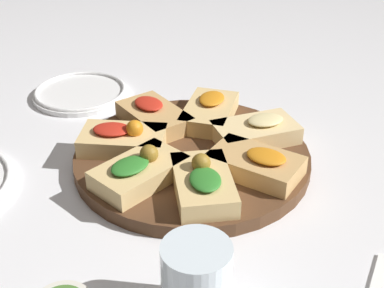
# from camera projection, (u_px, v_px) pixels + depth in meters

# --- Properties ---
(ground_plane) EXTENTS (3.00, 3.00, 0.00)m
(ground_plane) POSITION_uv_depth(u_px,v_px,m) (192.00, 163.00, 0.89)
(ground_plane) COLOR white
(serving_board) EXTENTS (0.39, 0.39, 0.02)m
(serving_board) POSITION_uv_depth(u_px,v_px,m) (192.00, 158.00, 0.89)
(serving_board) COLOR #51331E
(serving_board) RESTS_ON ground_plane
(focaccia_slice_0) EXTENTS (0.16, 0.14, 0.05)m
(focaccia_slice_0) POSITION_uv_depth(u_px,v_px,m) (139.00, 171.00, 0.80)
(focaccia_slice_0) COLOR #DBB775
(focaccia_slice_0) RESTS_ON serving_board
(focaccia_slice_1) EXTENTS (0.16, 0.13, 0.05)m
(focaccia_slice_1) POSITION_uv_depth(u_px,v_px,m) (203.00, 183.00, 0.77)
(focaccia_slice_1) COLOR #DBB775
(focaccia_slice_1) RESTS_ON serving_board
(focaccia_slice_2) EXTENTS (0.12, 0.16, 0.04)m
(focaccia_slice_2) POSITION_uv_depth(u_px,v_px,m) (256.00, 164.00, 0.82)
(focaccia_slice_2) COLOR tan
(focaccia_slice_2) RESTS_ON serving_board
(focaccia_slice_3) EXTENTS (0.15, 0.16, 0.04)m
(focaccia_slice_3) POSITION_uv_depth(u_px,v_px,m) (256.00, 131.00, 0.91)
(focaccia_slice_3) COLOR #E5C689
(focaccia_slice_3) RESTS_ON serving_board
(focaccia_slice_4) EXTENTS (0.14, 0.08, 0.04)m
(focaccia_slice_4) POSITION_uv_depth(u_px,v_px,m) (209.00, 111.00, 0.97)
(focaccia_slice_4) COLOR #DBB775
(focaccia_slice_4) RESTS_ON serving_board
(focaccia_slice_5) EXTENTS (0.15, 0.16, 0.04)m
(focaccia_slice_5) POSITION_uv_depth(u_px,v_px,m) (154.00, 116.00, 0.95)
(focaccia_slice_5) COLOR tan
(focaccia_slice_5) RESTS_ON serving_board
(focaccia_slice_6) EXTENTS (0.10, 0.15, 0.05)m
(focaccia_slice_6) POSITION_uv_depth(u_px,v_px,m) (123.00, 139.00, 0.88)
(focaccia_slice_6) COLOR #DBB775
(focaccia_slice_6) RESTS_ON serving_board
(plate_right) EXTENTS (0.20, 0.20, 0.02)m
(plate_right) POSITION_uv_depth(u_px,v_px,m) (81.00, 92.00, 1.11)
(plate_right) COLOR white
(plate_right) RESTS_ON ground_plane
(water_glass) EXTENTS (0.08, 0.08, 0.10)m
(water_glass) POSITION_uv_depth(u_px,v_px,m) (196.00, 283.00, 0.59)
(water_glass) COLOR silver
(water_glass) RESTS_ON ground_plane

